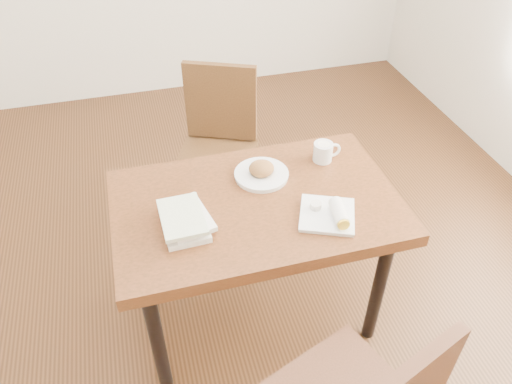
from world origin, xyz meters
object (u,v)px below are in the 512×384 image
object	(u,v)px
plate_burrito	(331,214)
book_stack	(185,220)
coffee_mug	(324,151)
plate_scone	(261,172)
table	(256,217)
chair_far	(218,140)

from	to	relation	value
plate_burrito	book_stack	xyz separation A→B (m)	(-0.57, 0.11, 0.01)
coffee_mug	plate_burrito	size ratio (longest dim) A/B	0.46
coffee_mug	plate_scone	bearing A→B (deg)	-171.48
table	chair_far	size ratio (longest dim) A/B	1.25
chair_far	plate_burrito	bearing A→B (deg)	-74.65
plate_scone	book_stack	size ratio (longest dim) A/B	0.89
plate_burrito	book_stack	distance (m)	0.58
coffee_mug	table	bearing A→B (deg)	-152.08
chair_far	table	bearing A→B (deg)	-89.71
plate_scone	plate_burrito	bearing A→B (deg)	-59.94
book_stack	chair_far	bearing A→B (deg)	70.27
plate_scone	plate_burrito	distance (m)	0.38
chair_far	plate_burrito	distance (m)	1.02
plate_scone	book_stack	world-z (taller)	plate_scone
chair_far	book_stack	distance (m)	0.93
coffee_mug	plate_burrito	bearing A→B (deg)	-107.18
chair_far	plate_scone	size ratio (longest dim) A/B	3.95
chair_far	book_stack	world-z (taller)	chair_far
book_stack	plate_scone	bearing A→B (deg)	30.47
plate_scone	plate_burrito	world-z (taller)	plate_scone
table	plate_scone	world-z (taller)	plate_scone
coffee_mug	plate_burrito	distance (m)	0.40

